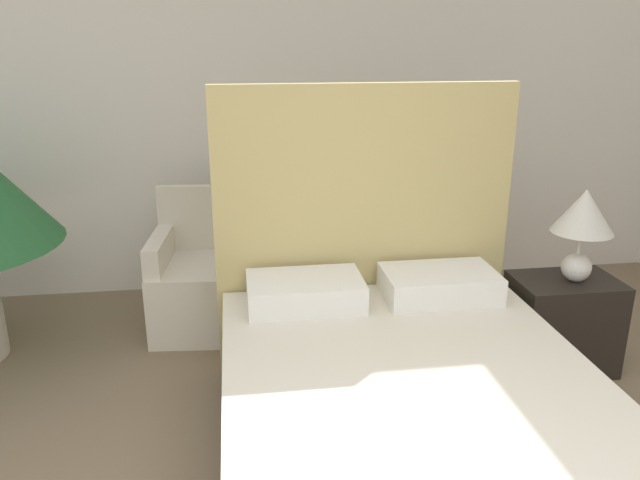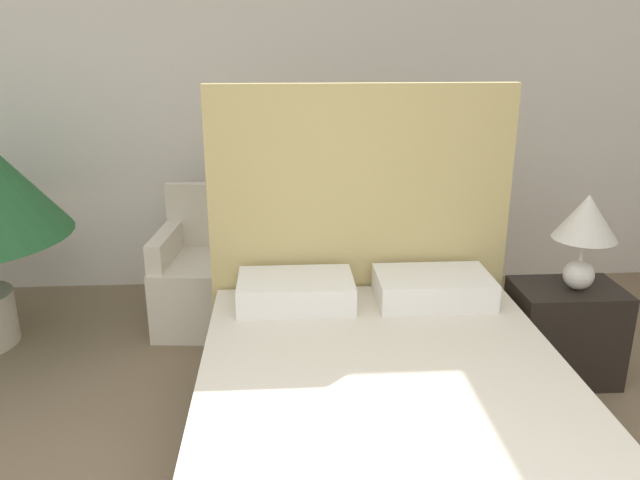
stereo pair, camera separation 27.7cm
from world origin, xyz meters
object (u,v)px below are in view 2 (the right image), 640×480
(armchair_near_window_right, at_px, (361,278))
(bed, at_px, (384,409))
(armchair_near_window_left, at_px, (214,282))
(side_table, at_px, (288,293))
(nightstand, at_px, (563,333))
(table_lamp, at_px, (586,225))

(armchair_near_window_right, bearing_deg, bed, -86.62)
(armchair_near_window_left, distance_m, side_table, 0.49)
(side_table, bearing_deg, bed, -75.41)
(nightstand, height_order, table_lamp, table_lamp)
(armchair_near_window_left, relative_size, armchair_near_window_right, 1.00)
(bed, xyz_separation_m, side_table, (-0.38, 1.48, -0.09))
(bed, distance_m, armchair_near_window_left, 1.76)
(bed, xyz_separation_m, table_lamp, (1.14, 0.70, 0.57))
(bed, relative_size, nightstand, 3.64)
(bed, xyz_separation_m, armchair_near_window_left, (-0.86, 1.53, -0.03))
(armchair_near_window_left, bearing_deg, bed, -55.54)
(nightstand, bearing_deg, bed, -146.88)
(armchair_near_window_left, relative_size, table_lamp, 1.71)
(armchair_near_window_right, xyz_separation_m, side_table, (-0.48, -0.06, -0.06))
(bed, relative_size, table_lamp, 3.98)
(nightstand, bearing_deg, armchair_near_window_right, 141.15)
(armchair_near_window_left, relative_size, nightstand, 1.56)
(bed, relative_size, side_table, 4.64)
(armchair_near_window_right, distance_m, side_table, 0.49)
(bed, distance_m, nightstand, 1.32)
(armchair_near_window_right, distance_m, nightstand, 1.29)
(nightstand, relative_size, side_table, 1.27)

